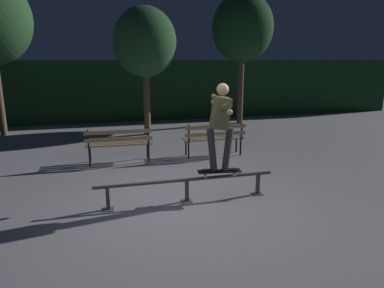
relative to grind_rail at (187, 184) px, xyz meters
name	(u,v)px	position (x,y,z in m)	size (l,w,h in m)	color
ground_plane	(189,204)	(0.00, -0.13, -0.33)	(90.00, 90.00, 0.00)	gray
hedge_backdrop	(136,90)	(0.00, 9.04, 0.89)	(24.00, 1.20, 2.44)	#193D1E
grind_rail	(187,184)	(0.00, 0.00, 0.00)	(3.22, 0.18, 0.44)	#47474C
skateboard	(219,171)	(0.60, 0.00, 0.19)	(0.80, 0.29, 0.09)	black
skateboarder	(221,120)	(0.61, 0.00, 1.12)	(0.63, 1.40, 1.56)	black
park_bench_leftmost	(119,141)	(-1.03, 2.72, 0.21)	(1.61, 0.45, 0.88)	black
park_bench_left_center	(214,136)	(1.39, 2.72, 0.21)	(1.61, 0.45, 0.88)	black
tree_behind_benches	(145,43)	(0.06, 5.85, 2.66)	(2.01, 2.01, 4.11)	brown
tree_far_right	(243,28)	(3.87, 7.05, 3.26)	(2.28, 2.28, 4.87)	brown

